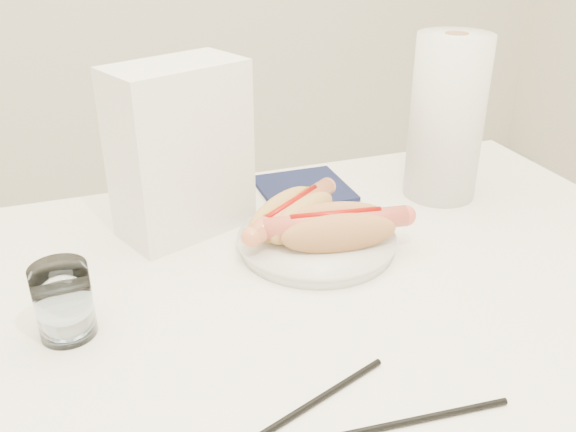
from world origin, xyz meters
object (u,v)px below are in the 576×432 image
object	(u,v)px
hotdog_left	(292,215)
water_glass	(63,301)
plate	(316,243)
hotdog_right	(335,228)
paper_towel_roll	(447,118)
table	(281,340)
napkin_box	(181,150)

from	to	relation	value
hotdog_left	water_glass	size ratio (longest dim) A/B	1.95
plate	hotdog_right	world-z (taller)	hotdog_right
water_glass	paper_towel_roll	size ratio (longest dim) A/B	0.33
table	water_glass	xyz separation A→B (m)	(-0.25, 0.02, 0.10)
table	water_glass	bearing A→B (deg)	175.06
hotdog_left	paper_towel_roll	size ratio (longest dim) A/B	0.65
hotdog_left	hotdog_right	distance (m)	0.07
paper_towel_roll	hotdog_right	bearing A→B (deg)	-152.29
hotdog_left	hotdog_right	bearing A→B (deg)	-91.34
table	paper_towel_roll	distance (m)	0.45
table	hotdog_right	xyz separation A→B (m)	(0.11, 0.08, 0.10)
hotdog_right	paper_towel_roll	xyz separation A→B (m)	(0.25, 0.13, 0.09)
water_glass	napkin_box	distance (m)	0.29
napkin_box	paper_towel_roll	bearing A→B (deg)	-24.87
water_glass	paper_towel_roll	xyz separation A→B (m)	(0.60, 0.19, 0.09)
table	hotdog_left	distance (m)	0.18
plate	napkin_box	size ratio (longest dim) A/B	0.87
water_glass	napkin_box	size ratio (longest dim) A/B	0.35
napkin_box	paper_towel_roll	distance (m)	0.42
hotdog_right	napkin_box	size ratio (longest dim) A/B	0.82
plate	hotdog_left	size ratio (longest dim) A/B	1.26
hotdog_right	hotdog_left	bearing A→B (deg)	133.27
plate	hotdog_right	bearing A→B (deg)	-58.42
hotdog_right	water_glass	world-z (taller)	water_glass
paper_towel_roll	water_glass	bearing A→B (deg)	-162.68
table	plate	bearing A→B (deg)	49.52
plate	water_glass	xyz separation A→B (m)	(-0.34, -0.08, 0.04)
hotdog_left	table	bearing A→B (deg)	-151.65
hotdog_left	napkin_box	size ratio (longest dim) A/B	0.69
plate	napkin_box	bearing A→B (deg)	141.87
table	hotdog_right	size ratio (longest dim) A/B	5.93
hotdog_left	paper_towel_roll	bearing A→B (deg)	-22.52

